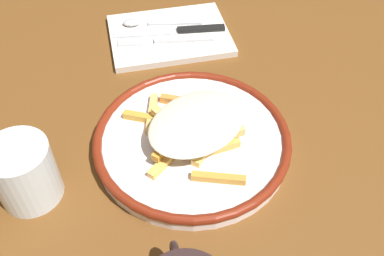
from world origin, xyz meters
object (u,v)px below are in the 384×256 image
napkin (170,35)px  fork (165,40)px  plate (192,140)px  knife (179,31)px  spoon (149,23)px  fries_heap (194,125)px  water_glass (24,173)px

napkin → fork: (-0.03, 0.01, 0.01)m
plate → knife: size_ratio=1.37×
plate → spoon: size_ratio=1.89×
fries_heap → napkin: fries_heap is taller
spoon → napkin: bearing=-134.8°
napkin → knife: 0.02m
water_glass → fork: bearing=-39.2°
plate → knife: (0.27, -0.03, 0.00)m
fries_heap → napkin: bearing=-2.4°
fries_heap → knife: size_ratio=0.92×
spoon → water_glass: size_ratio=1.70×
spoon → fries_heap: bearing=-175.7°
plate → water_glass: (-0.04, 0.23, 0.03)m
napkin → fork: bearing=155.3°
fork → knife: size_ratio=0.84×
water_glass → plate: bearing=-81.1°
plate → knife: 0.27m
fork → water_glass: size_ratio=1.97×
fork → spoon: size_ratio=1.16×
plate → knife: plate is taller
fries_heap → water_glass: (-0.04, 0.23, 0.00)m
fries_heap → water_glass: 0.23m
plate → water_glass: bearing=98.9°
plate → napkin: 0.27m
fork → knife: knife is taller
fries_heap → water_glass: size_ratio=2.17×
napkin → fries_heap: bearing=177.6°
fries_heap → spoon: 0.31m
plate → fork: 0.25m
napkin → water_glass: (-0.31, 0.24, 0.04)m
napkin → water_glass: bearing=141.8°
plate → fork: plate is taller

